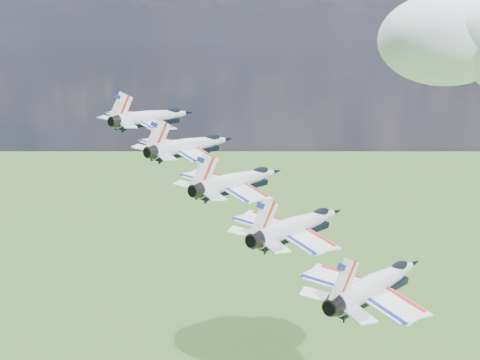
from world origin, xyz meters
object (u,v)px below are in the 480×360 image
at_px(jet_3, 300,224).
at_px(jet_0, 154,117).
at_px(jet_4, 378,282).
at_px(jet_2, 240,180).
at_px(jet_1, 193,145).

bearing_deg(jet_3, jet_0, 163.12).
relative_size(jet_0, jet_4, 1.00).
distance_m(jet_0, jet_4, 48.04).
relative_size(jet_0, jet_3, 1.00).
distance_m(jet_2, jet_4, 24.02).
xyz_separation_m(jet_0, jet_2, (19.11, -13.63, -5.10)).
relative_size(jet_1, jet_2, 1.00).
bearing_deg(jet_4, jet_3, 163.12).
relative_size(jet_2, jet_4, 1.00).
height_order(jet_1, jet_2, jet_1).
relative_size(jet_0, jet_1, 1.00).
relative_size(jet_3, jet_4, 1.00).
bearing_deg(jet_1, jet_3, -16.88).
distance_m(jet_0, jet_1, 12.01).
distance_m(jet_0, jet_3, 36.03).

